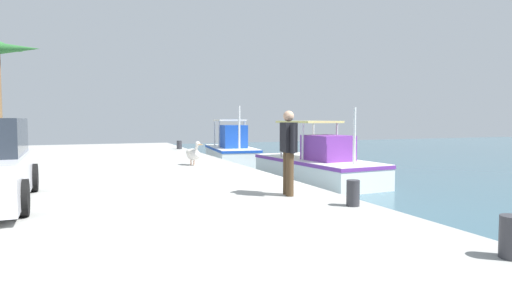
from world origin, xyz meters
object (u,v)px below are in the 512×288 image
pelican (193,153)px  mooring_bollard_second (353,193)px  fishing_boat_nearest (231,151)px  mooring_bollard_nearest (179,145)px  fishing_boat_second (317,165)px  fisherman_standing (288,148)px

pelican → mooring_bollard_second: 7.74m
fishing_boat_nearest → mooring_bollard_nearest: bearing=-108.0°
fishing_boat_second → pelican: size_ratio=6.36×
fishing_boat_second → pelican: (-0.18, -4.71, 0.57)m
fisherman_standing → mooring_bollard_nearest: bearing=177.5°
fishing_boat_nearest → fisherman_standing: fishing_boat_nearest is taller
mooring_bollard_second → pelican: bearing=-171.8°
mooring_bollard_nearest → mooring_bollard_second: bearing=0.0°
fisherman_standing → mooring_bollard_nearest: size_ratio=3.91×
fishing_boat_second → mooring_bollard_second: bearing=-25.8°
pelican → fisherman_standing: size_ratio=0.56×
fishing_boat_second → pelican: fishing_boat_second is taller
fishing_boat_second → pelican: 4.75m
fishing_boat_second → mooring_bollard_nearest: (-8.05, -3.61, 0.39)m
pelican → mooring_bollard_nearest: pelican is taller
fishing_boat_nearest → pelican: (7.02, -3.70, 0.51)m
fishing_boat_nearest → pelican: size_ratio=5.57×
mooring_bollard_nearest → fisherman_standing: bearing=-2.5°
fishing_boat_second → fisherman_standing: (6.09, -4.21, 1.13)m
pelican → fishing_boat_second: bearing=87.8°
fishing_boat_nearest → mooring_bollard_second: 14.91m
fishing_boat_second → mooring_bollard_nearest: size_ratio=13.85×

